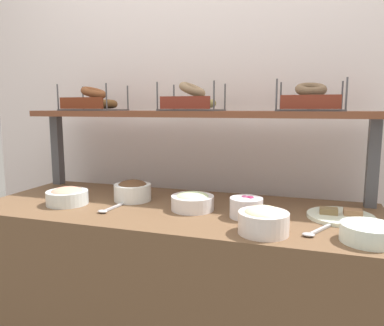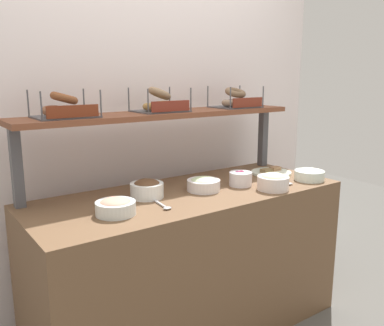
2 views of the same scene
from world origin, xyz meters
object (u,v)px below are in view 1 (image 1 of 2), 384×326
(serving_spoon_near_plate, at_px, (108,209))
(serving_spoon_by_edge, at_px, (314,232))
(serving_plate_white, at_px, (340,216))
(bagel_basket_everything, at_px, (192,101))
(bowl_lox_spread, at_px, (67,196))
(bowl_potato_salad, at_px, (264,220))
(bowl_cream_cheese, at_px, (369,231))
(bowl_scallion_spread, at_px, (193,201))
(bowl_chocolate_spread, at_px, (133,190))
(bowl_beet_salad, at_px, (246,207))
(bagel_basket_poppy, at_px, (310,101))
(bagel_basket_cinnamon_raisin, at_px, (93,102))

(serving_spoon_near_plate, relative_size, serving_spoon_by_edge, 1.10)
(serving_plate_white, height_order, serving_spoon_near_plate, serving_plate_white)
(bagel_basket_everything, bearing_deg, bowl_lox_spread, -141.32)
(bowl_potato_salad, distance_m, bowl_cream_cheese, 0.35)
(bowl_scallion_spread, distance_m, bowl_potato_salad, 0.40)
(bowl_cream_cheese, bearing_deg, bowl_lox_spread, 175.25)
(bowl_scallion_spread, relative_size, bowl_lox_spread, 1.00)
(bowl_cream_cheese, distance_m, serving_spoon_near_plate, 1.03)
(bowl_chocolate_spread, distance_m, serving_spoon_by_edge, 0.87)
(bowl_beet_salad, xyz_separation_m, bowl_potato_salad, (0.09, -0.18, 0.01))
(bowl_beet_salad, distance_m, serving_spoon_by_edge, 0.30)
(bowl_lox_spread, bearing_deg, bowl_chocolate_spread, 31.49)
(bagel_basket_everything, height_order, bagel_basket_poppy, bagel_basket_everything)
(bowl_potato_salad, relative_size, serving_spoon_by_edge, 1.13)
(bowl_lox_spread, relative_size, bowl_chocolate_spread, 1.06)
(bowl_chocolate_spread, distance_m, serving_plate_white, 0.94)
(serving_plate_white, bearing_deg, serving_spoon_near_plate, -168.47)
(bowl_potato_salad, height_order, bagel_basket_poppy, bagel_basket_poppy)
(bowl_chocolate_spread, distance_m, serving_spoon_near_plate, 0.20)
(bowl_beet_salad, bearing_deg, bagel_basket_poppy, 54.49)
(bowl_scallion_spread, distance_m, bowl_cream_cheese, 0.71)
(serving_plate_white, xyz_separation_m, bagel_basket_poppy, (-0.14, 0.21, 0.46))
(bowl_lox_spread, relative_size, bagel_basket_cinnamon_raisin, 0.62)
(bowl_scallion_spread, relative_size, bowl_beet_salad, 1.40)
(bowl_scallion_spread, xyz_separation_m, serving_plate_white, (0.61, 0.07, -0.03))
(serving_spoon_near_plate, bearing_deg, bowl_lox_spread, 170.37)
(bowl_lox_spread, xyz_separation_m, serving_plate_white, (1.20, 0.15, -0.03))
(serving_spoon_near_plate, bearing_deg, serving_plate_white, 11.53)
(bowl_beet_salad, height_order, bowl_potato_salad, bowl_potato_salad)
(bowl_chocolate_spread, distance_m, bagel_basket_cinnamon_raisin, 0.59)
(bowl_lox_spread, bearing_deg, serving_spoon_by_edge, -4.05)
(bowl_chocolate_spread, xyz_separation_m, serving_spoon_near_plate, (-0.02, -0.20, -0.04))
(bagel_basket_cinnamon_raisin, bearing_deg, serving_spoon_near_plate, -52.31)
(serving_spoon_near_plate, bearing_deg, serving_spoon_by_edge, -2.47)
(bowl_scallion_spread, distance_m, bagel_basket_poppy, 0.70)
(bowl_cream_cheese, xyz_separation_m, bagel_basket_poppy, (-0.21, 0.47, 0.44))
(bowl_chocolate_spread, bearing_deg, bowl_potato_salad, -23.20)
(bowl_potato_salad, distance_m, bagel_basket_everything, 0.80)
(bowl_scallion_spread, bearing_deg, bowl_beet_salad, -9.12)
(bowl_potato_salad, distance_m, serving_spoon_by_edge, 0.18)
(bowl_beet_salad, relative_size, serving_spoon_near_plate, 0.77)
(bowl_chocolate_spread, bearing_deg, bowl_cream_cheese, -14.61)
(bowl_chocolate_spread, height_order, serving_spoon_near_plate, bowl_chocolate_spread)
(serving_plate_white, height_order, bagel_basket_everything, bagel_basket_everything)
(serving_spoon_by_edge, bearing_deg, bowl_potato_salad, -164.25)
(bowl_scallion_spread, height_order, bagel_basket_cinnamon_raisin, bagel_basket_cinnamon_raisin)
(bowl_chocolate_spread, height_order, serving_plate_white, bowl_chocolate_spread)
(bowl_chocolate_spread, bearing_deg, bagel_basket_everything, 45.38)
(bowl_chocolate_spread, relative_size, serving_spoon_near_plate, 1.02)
(bagel_basket_cinnamon_raisin, height_order, bagel_basket_poppy, same)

